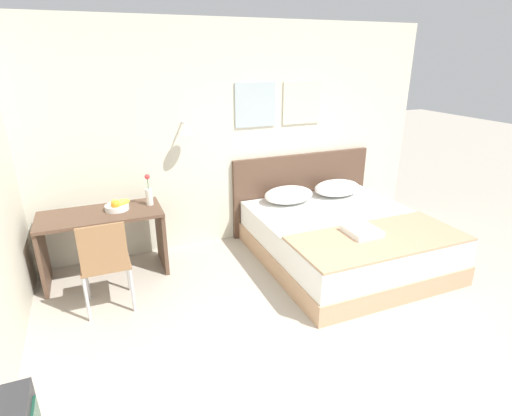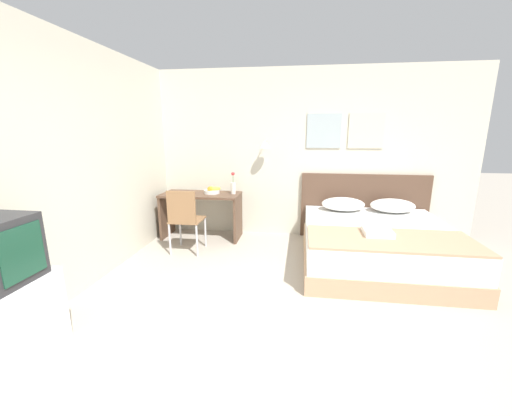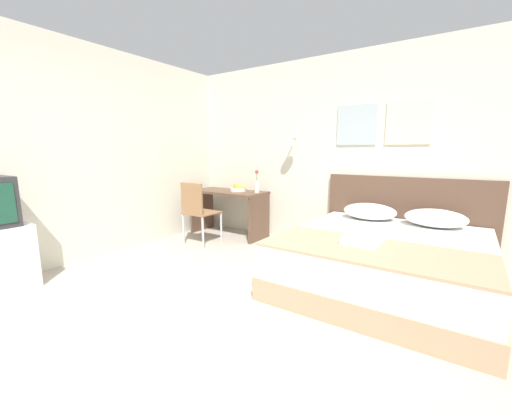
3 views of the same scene
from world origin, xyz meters
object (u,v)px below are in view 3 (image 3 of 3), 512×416
Objects in this scene: pillow_right at (435,218)px; flower_vase at (257,185)px; headboard at (405,218)px; bed at (384,262)px; fruit_bowl at (238,188)px; desk_chair at (197,208)px; throw_blanket at (371,250)px; desk at (229,204)px; pillow_left at (370,211)px; folded_towel_near_foot at (363,240)px.

pillow_right is 2.43m from flower_vase.
headboard is 3.10× the size of pillow_right.
pillow_right is (0.36, -0.30, 0.10)m from headboard.
bed is 7.33× the size of fruit_bowl.
desk_chair is 3.34× the size of fruit_bowl.
throw_blanket is (-0.36, -1.32, -0.09)m from pillow_right.
desk is at bearing 88.93° from desk_chair.
pillow_right is at bearing 74.82° from throw_blanket.
desk_chair reaches higher than fruit_bowl.
pillow_left is at bearing 180.00° from pillow_right.
folded_towel_near_foot is at bearing -78.23° from pillow_left.
folded_towel_near_foot is 1.22× the size of fruit_bowl.
pillow_right reaches higher than folded_towel_near_foot.
throw_blanket is 6.53× the size of fruit_bowl.
fruit_bowl is at bearing -179.42° from pillow_left.
bed is 1.12× the size of throw_blanket.
headboard is 7.17× the size of fruit_bowl.
desk reaches higher than pillow_left.
folded_towel_near_foot is at bearing 128.56° from throw_blanket.
bed is at bearing -90.00° from headboard.
bed is 0.89m from pillow_right.
desk reaches higher than throw_blanket.
flower_vase is at bearing 148.68° from folded_towel_near_foot.
bed is 0.56m from folded_towel_near_foot.
throw_blanket is (0.00, -0.58, 0.27)m from bed.
fruit_bowl is (-2.75, -0.02, 0.16)m from pillow_right.
desk is at bearing 155.26° from folded_towel_near_foot.
pillow_right reaches higher than bed.
desk_chair reaches higher than desk.
pillow_right is (0.72, 0.00, 0.00)m from pillow_left.
bed is at bearing -16.60° from fruit_bowl.
pillow_left is at bearing 18.60° from desk_chair.
desk_chair is 2.65× the size of flower_vase.
flower_vase is at bearing 160.22° from bed.
flower_vase reaches higher than pillow_left.
bed is 2.55m from fruit_bowl.
pillow_left is 1.37m from throw_blanket.
pillow_right is at bearing 0.85° from desk.
flower_vase reaches higher than bed.
desk reaches higher than folded_towel_near_foot.
folded_towel_near_foot is (-0.47, -1.18, -0.05)m from pillow_right.
throw_blanket is 1.95× the size of desk_chair.
fruit_bowl is (0.19, 0.73, 0.23)m from desk_chair.
bed is at bearing -64.02° from pillow_left.
flower_vase is (0.52, 0.05, 0.34)m from desk.
flower_vase is at bearing 54.85° from desk_chair.
pillow_right is at bearing -0.12° from flower_vase.
desk_chair reaches higher than folded_towel_near_foot.
desk_chair reaches higher than pillow_right.
folded_towel_near_foot reaches higher than throw_blanket.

